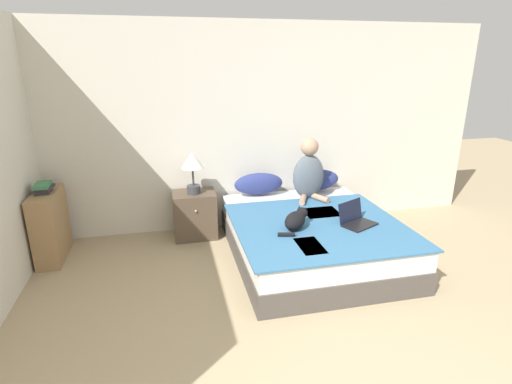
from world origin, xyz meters
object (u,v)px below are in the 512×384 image
(cat_tabby, at_px, (296,220))
(table_lamp, at_px, (192,165))
(bookshelf, at_px, (50,226))
(pillow_far, at_px, (316,180))
(pillow_near, at_px, (259,184))
(book_stack_top, at_px, (43,188))
(laptop_open, at_px, (356,220))
(bed, at_px, (311,237))
(person_sitting, at_px, (309,173))
(nightstand, at_px, (195,215))

(cat_tabby, relative_size, table_lamp, 0.79)
(table_lamp, bearing_deg, bookshelf, -172.94)
(pillow_far, height_order, cat_tabby, pillow_far)
(table_lamp, bearing_deg, cat_tabby, -47.86)
(pillow_near, bearing_deg, book_stack_top, -172.91)
(cat_tabby, bearing_deg, pillow_near, 48.19)
(table_lamp, bearing_deg, book_stack_top, -172.75)
(laptop_open, height_order, book_stack_top, book_stack_top)
(cat_tabby, distance_m, table_lamp, 1.45)
(bed, bearing_deg, cat_tabby, -138.28)
(cat_tabby, height_order, book_stack_top, book_stack_top)
(bed, distance_m, person_sitting, 0.86)
(pillow_far, distance_m, bookshelf, 3.19)
(bed, relative_size, pillow_near, 3.31)
(bed, xyz_separation_m, laptop_open, (0.38, -0.28, 0.28))
(bed, distance_m, nightstand, 1.47)
(bed, bearing_deg, book_stack_top, 167.84)
(table_lamp, bearing_deg, pillow_near, 6.79)
(pillow_near, relative_size, person_sitting, 0.83)
(pillow_near, height_order, bookshelf, bookshelf)
(book_stack_top, bearing_deg, bed, -12.16)
(bed, height_order, person_sitting, person_sitting)
(table_lamp, bearing_deg, bed, -33.54)
(nightstand, height_order, bookshelf, bookshelf)
(book_stack_top, bearing_deg, bookshelf, 59.48)
(pillow_far, distance_m, cat_tabby, 1.31)
(pillow_near, distance_m, bookshelf, 2.43)
(pillow_near, xyz_separation_m, laptop_open, (0.76, -1.18, -0.09))
(table_lamp, height_order, book_stack_top, table_lamp)
(nightstand, bearing_deg, cat_tabby, -48.49)
(nightstand, bearing_deg, pillow_near, 5.09)
(bed, bearing_deg, person_sitting, 74.39)
(pillow_far, distance_m, table_lamp, 1.63)
(table_lamp, xyz_separation_m, book_stack_top, (-1.58, -0.20, -0.10))
(nightstand, xyz_separation_m, table_lamp, (0.00, -0.02, 0.63))
(laptop_open, distance_m, table_lamp, 1.97)
(nightstand, bearing_deg, bookshelf, -172.05)
(person_sitting, height_order, book_stack_top, person_sitting)
(pillow_near, height_order, laptop_open, pillow_near)
(cat_tabby, bearing_deg, bed, -5.80)
(bed, distance_m, cat_tabby, 0.49)
(book_stack_top, bearing_deg, pillow_far, 5.40)
(bed, height_order, cat_tabby, cat_tabby)
(pillow_near, distance_m, table_lamp, 0.89)
(bed, relative_size, book_stack_top, 8.26)
(pillow_far, bearing_deg, bookshelf, -174.70)
(book_stack_top, bearing_deg, laptop_open, -15.54)
(person_sitting, distance_m, laptop_open, 0.97)
(pillow_near, bearing_deg, laptop_open, -57.19)
(person_sitting, relative_size, laptop_open, 1.73)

